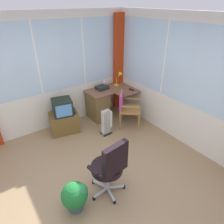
{
  "coord_description": "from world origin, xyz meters",
  "views": [
    {
      "loc": [
        -1.14,
        -1.99,
        2.76
      ],
      "look_at": [
        0.89,
        0.85,
        0.79
      ],
      "focal_mm": 32.05,
      "sensor_mm": 36.0,
      "label": 1
    }
  ],
  "objects_px": {
    "paper_tray": "(102,87)",
    "potted_plant": "(75,195)",
    "space_heater": "(107,122)",
    "desk_lamp": "(120,76)",
    "desk": "(99,104)",
    "tv_on_stand": "(64,118)",
    "wooden_armchair": "(125,105)",
    "office_chair": "(110,165)",
    "spray_bottle": "(104,84)",
    "tv_remote": "(131,90)"
  },
  "relations": [
    {
      "from": "tv_remote",
      "to": "potted_plant",
      "type": "distance_m",
      "value": 3.01
    },
    {
      "from": "space_heater",
      "to": "potted_plant",
      "type": "bearing_deg",
      "value": -137.6
    },
    {
      "from": "desk",
      "to": "paper_tray",
      "type": "height_order",
      "value": "paper_tray"
    },
    {
      "from": "desk_lamp",
      "to": "office_chair",
      "type": "height_order",
      "value": "desk_lamp"
    },
    {
      "from": "spray_bottle",
      "to": "space_heater",
      "type": "bearing_deg",
      "value": -120.99
    },
    {
      "from": "spray_bottle",
      "to": "potted_plant",
      "type": "xyz_separation_m",
      "value": [
        -2.0,
        -2.22,
        -0.56
      ]
    },
    {
      "from": "paper_tray",
      "to": "wooden_armchair",
      "type": "relative_size",
      "value": 0.34
    },
    {
      "from": "tv_remote",
      "to": "space_heater",
      "type": "relative_size",
      "value": 0.24
    },
    {
      "from": "paper_tray",
      "to": "space_heater",
      "type": "relative_size",
      "value": 0.48
    },
    {
      "from": "spray_bottle",
      "to": "office_chair",
      "type": "height_order",
      "value": "office_chair"
    },
    {
      "from": "tv_remote",
      "to": "paper_tray",
      "type": "xyz_separation_m",
      "value": [
        -0.57,
        0.49,
        0.03
      ]
    },
    {
      "from": "tv_on_stand",
      "to": "space_heater",
      "type": "distance_m",
      "value": 1.0
    },
    {
      "from": "wooden_armchair",
      "to": "tv_on_stand",
      "type": "relative_size",
      "value": 1.07
    },
    {
      "from": "wooden_armchair",
      "to": "office_chair",
      "type": "relative_size",
      "value": 0.85
    },
    {
      "from": "spray_bottle",
      "to": "potted_plant",
      "type": "height_order",
      "value": "spray_bottle"
    },
    {
      "from": "tv_remote",
      "to": "wooden_armchair",
      "type": "height_order",
      "value": "wooden_armchair"
    },
    {
      "from": "spray_bottle",
      "to": "office_chair",
      "type": "bearing_deg",
      "value": -121.87
    },
    {
      "from": "tv_remote",
      "to": "tv_on_stand",
      "type": "height_order",
      "value": "tv_on_stand"
    },
    {
      "from": "paper_tray",
      "to": "space_heater",
      "type": "distance_m",
      "value": 1.03
    },
    {
      "from": "desk",
      "to": "tv_on_stand",
      "type": "bearing_deg",
      "value": -177.03
    },
    {
      "from": "office_chair",
      "to": "space_heater",
      "type": "height_order",
      "value": "office_chair"
    },
    {
      "from": "spray_bottle",
      "to": "tv_on_stand",
      "type": "xyz_separation_m",
      "value": [
        -1.28,
        -0.22,
        -0.48
      ]
    },
    {
      "from": "desk_lamp",
      "to": "tv_on_stand",
      "type": "bearing_deg",
      "value": -176.74
    },
    {
      "from": "space_heater",
      "to": "desk_lamp",
      "type": "bearing_deg",
      "value": 38.69
    },
    {
      "from": "desk",
      "to": "office_chair",
      "type": "xyz_separation_m",
      "value": [
        -1.15,
        -2.12,
        0.2
      ]
    },
    {
      "from": "spray_bottle",
      "to": "office_chair",
      "type": "relative_size",
      "value": 0.21
    },
    {
      "from": "tv_on_stand",
      "to": "potted_plant",
      "type": "bearing_deg",
      "value": -109.65
    },
    {
      "from": "desk",
      "to": "office_chair",
      "type": "bearing_deg",
      "value": -118.49
    },
    {
      "from": "desk",
      "to": "spray_bottle",
      "type": "xyz_separation_m",
      "value": [
        0.27,
        0.16,
        0.45
      ]
    },
    {
      "from": "desk_lamp",
      "to": "tv_remote",
      "type": "distance_m",
      "value": 0.5
    },
    {
      "from": "space_heater",
      "to": "tv_on_stand",
      "type": "bearing_deg",
      "value": 138.69
    },
    {
      "from": "tv_remote",
      "to": "spray_bottle",
      "type": "xyz_separation_m",
      "value": [
        -0.46,
        0.55,
        0.09
      ]
    },
    {
      "from": "desk_lamp",
      "to": "tv_on_stand",
      "type": "height_order",
      "value": "desk_lamp"
    },
    {
      "from": "paper_tray",
      "to": "wooden_armchair",
      "type": "bearing_deg",
      "value": -79.71
    },
    {
      "from": "paper_tray",
      "to": "desk",
      "type": "bearing_deg",
      "value": -148.56
    },
    {
      "from": "desk_lamp",
      "to": "paper_tray",
      "type": "height_order",
      "value": "desk_lamp"
    },
    {
      "from": "tv_on_stand",
      "to": "space_heater",
      "type": "bearing_deg",
      "value": -41.31
    },
    {
      "from": "desk_lamp",
      "to": "tv_on_stand",
      "type": "distance_m",
      "value": 1.81
    },
    {
      "from": "potted_plant",
      "to": "paper_tray",
      "type": "bearing_deg",
      "value": 48.79
    },
    {
      "from": "tv_on_stand",
      "to": "wooden_armchair",
      "type": "bearing_deg",
      "value": -25.59
    },
    {
      "from": "tv_on_stand",
      "to": "space_heater",
      "type": "xyz_separation_m",
      "value": [
        0.75,
        -0.66,
        -0.05
      ]
    },
    {
      "from": "wooden_armchair",
      "to": "potted_plant",
      "type": "relative_size",
      "value": 1.8
    },
    {
      "from": "desk",
      "to": "space_heater",
      "type": "bearing_deg",
      "value": -109.84
    },
    {
      "from": "wooden_armchair",
      "to": "space_heater",
      "type": "relative_size",
      "value": 1.42
    },
    {
      "from": "office_chair",
      "to": "paper_tray",
      "type": "bearing_deg",
      "value": 59.44
    },
    {
      "from": "tv_remote",
      "to": "wooden_armchair",
      "type": "relative_size",
      "value": 0.17
    },
    {
      "from": "paper_tray",
      "to": "potted_plant",
      "type": "xyz_separation_m",
      "value": [
        -1.89,
        -2.15,
        -0.5
      ]
    },
    {
      "from": "tv_remote",
      "to": "wooden_armchair",
      "type": "bearing_deg",
      "value": -157.01
    },
    {
      "from": "wooden_armchair",
      "to": "tv_on_stand",
      "type": "xyz_separation_m",
      "value": [
        -1.31,
        0.63,
        -0.2
      ]
    },
    {
      "from": "desk_lamp",
      "to": "spray_bottle",
      "type": "relative_size",
      "value": 1.78
    }
  ]
}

